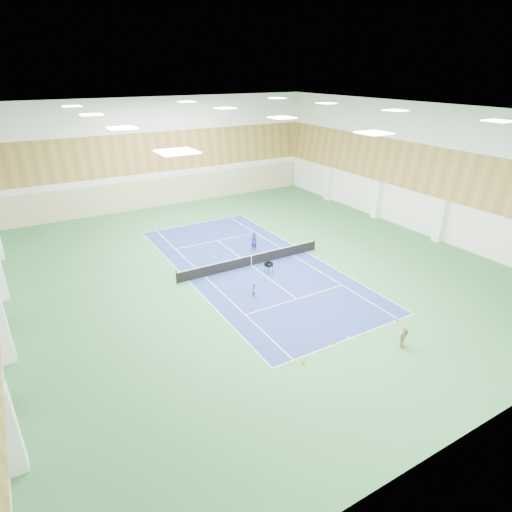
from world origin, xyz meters
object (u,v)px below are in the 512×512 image
Objects in this scene: child_court at (255,290)px; child_apron at (403,337)px; tennis_net at (251,259)px; coach at (254,242)px; ball_cart at (269,268)px.

child_apron is (4.35, -9.42, 0.16)m from child_court.
coach reaches higher than tennis_net.
ball_cart is at bearing 18.92° from child_court.
child_court is 0.76× the size of child_apron.
tennis_net is 1.94m from ball_cart.
child_apron is (2.00, -14.03, 0.12)m from tennis_net.
tennis_net is 5.17m from child_court.
tennis_net is 14.17m from child_apron.
child_apron is at bearing -90.28° from child_court.
coach is 1.31× the size of child_apron.
child_apron reaches higher than child_court.
tennis_net reaches higher than child_court.
tennis_net reaches higher than ball_cart.
ball_cart is (0.48, -1.88, -0.10)m from tennis_net.
child_court is (-2.35, -4.61, -0.04)m from tennis_net.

